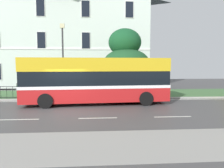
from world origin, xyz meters
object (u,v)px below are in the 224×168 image
at_px(street_lamp_post, 63,55).
at_px(litter_bin, 20,90).
at_px(evergreen_tree, 126,66).
at_px(georgian_townhouse, 70,36).
at_px(single_decker_bus, 96,80).

height_order(street_lamp_post, litter_bin, street_lamp_post).
xyz_separation_m(evergreen_tree, street_lamp_post, (-5.42, -0.85, 0.96)).
distance_m(evergreen_tree, street_lamp_post, 5.57).
bearing_deg(georgian_townhouse, single_decker_bus, -76.03).
bearing_deg(georgian_townhouse, street_lamp_post, -85.85).
bearing_deg(litter_bin, single_decker_bus, -23.72).
xyz_separation_m(georgian_townhouse, evergreen_tree, (6.25, -10.65, -4.03)).
height_order(evergreen_tree, street_lamp_post, street_lamp_post).
bearing_deg(evergreen_tree, litter_bin, -172.76).
distance_m(evergreen_tree, litter_bin, 9.21).
height_order(georgian_townhouse, street_lamp_post, georgian_townhouse).
xyz_separation_m(street_lamp_post, litter_bin, (-3.51, -0.28, -2.91)).
distance_m(street_lamp_post, litter_bin, 4.57).
xyz_separation_m(evergreen_tree, litter_bin, (-8.93, -1.13, -1.94)).
distance_m(georgian_townhouse, single_decker_bus, 15.81).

